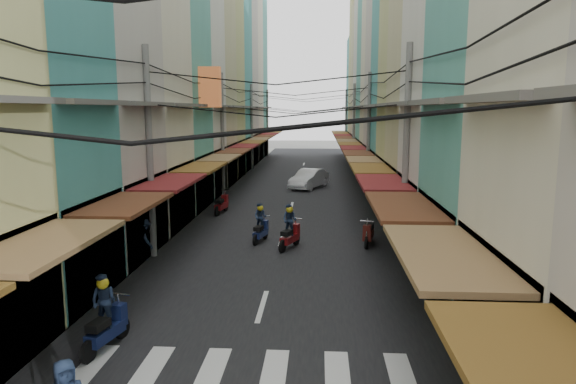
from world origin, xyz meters
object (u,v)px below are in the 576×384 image
at_px(white_car, 309,188).
at_px(traffic_sign, 437,222).
at_px(bicycle, 503,323).
at_px(market_umbrella, 571,327).

height_order(white_car, traffic_sign, traffic_sign).
bearing_deg(bicycle, traffic_sign, -7.63).
distance_m(bicycle, traffic_sign, 4.37).
xyz_separation_m(bicycle, market_umbrella, (-0.78, -5.17, 2.14)).
distance_m(market_umbrella, traffic_sign, 8.92).
bearing_deg(bicycle, white_car, -9.71).
relative_size(white_car, market_umbrella, 2.06).
bearing_deg(bicycle, market_umbrella, 148.04).
bearing_deg(market_umbrella, white_car, 99.84).
bearing_deg(white_car, market_umbrella, -57.41).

